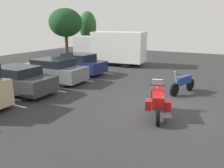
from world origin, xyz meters
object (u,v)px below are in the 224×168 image
(car_charcoal, at_px, (15,80))
(car_grey, at_px, (51,70))
(box_truck, at_px, (111,47))
(motorcycle_second, at_px, (183,83))
(motorcycle_touring, at_px, (157,101))
(car_navy, at_px, (75,64))

(car_charcoal, xyz_separation_m, car_grey, (2.77, 0.04, 0.02))
(box_truck, bearing_deg, motorcycle_second, -128.31)
(motorcycle_touring, xyz_separation_m, car_grey, (2.30, 7.71, 0.08))
(motorcycle_touring, bearing_deg, box_truck, 37.48)
(motorcycle_touring, xyz_separation_m, car_navy, (5.13, 8.00, 0.08))
(motorcycle_touring, distance_m, box_truck, 12.41)
(box_truck, bearing_deg, car_navy, 174.36)
(car_grey, distance_m, box_truck, 7.57)
(motorcycle_touring, xyz_separation_m, car_charcoal, (-0.47, 7.67, 0.06))
(car_charcoal, bearing_deg, car_grey, 0.83)
(motorcycle_touring, height_order, car_charcoal, car_charcoal)
(car_charcoal, relative_size, box_truck, 0.70)
(motorcycle_second, relative_size, box_truck, 0.32)
(car_charcoal, height_order, car_navy, car_navy)
(car_charcoal, height_order, car_grey, car_grey)
(car_charcoal, bearing_deg, car_navy, 3.28)
(car_navy, distance_m, box_truck, 4.79)
(car_navy, bearing_deg, motorcycle_touring, -122.71)
(motorcycle_touring, bearing_deg, car_charcoal, 93.51)
(motorcycle_second, xyz_separation_m, box_truck, (6.13, 7.76, 1.00))
(motorcycle_second, height_order, car_grey, car_grey)
(car_navy, bearing_deg, box_truck, -5.64)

